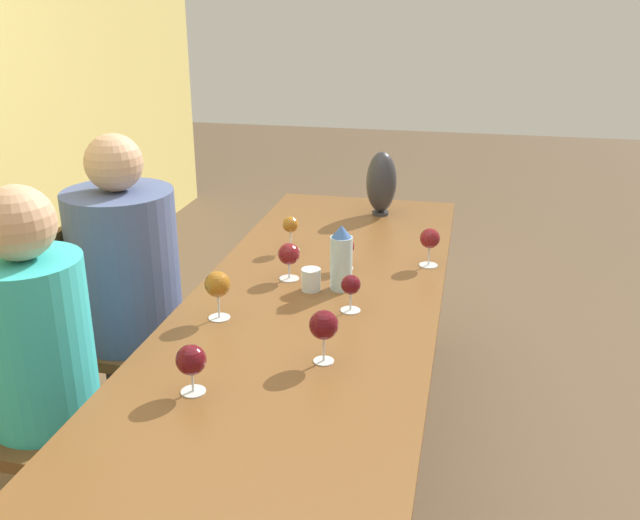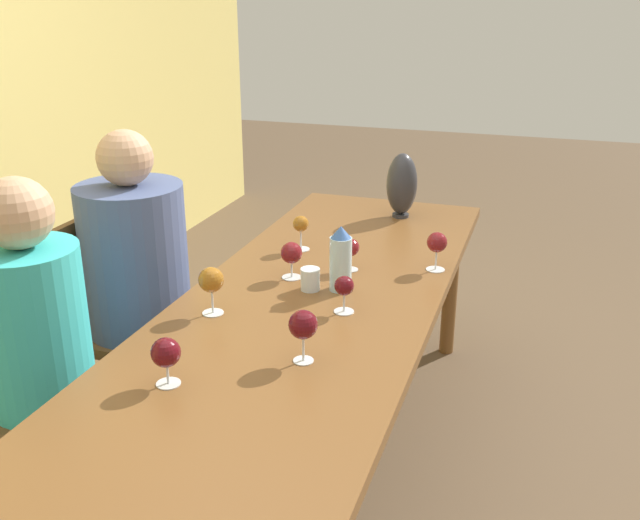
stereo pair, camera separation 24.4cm
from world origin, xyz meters
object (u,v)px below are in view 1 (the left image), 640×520
object	(u,v)px
wine_glass_3	(290,226)
wine_glass_5	(346,247)
water_bottle	(341,258)
person_far	(131,291)
water_tumbler	(311,280)
wine_glass_6	(430,239)
wine_glass_0	(218,285)
person_near	(44,365)
chair_far	(115,328)
wine_glass_1	(351,286)
vase	(381,182)
wine_glass_4	(289,255)
wine_glass_7	(191,361)
wine_glass_2	(324,326)
chair_near	(27,408)

from	to	relation	value
wine_glass_3	wine_glass_5	distance (m)	0.29
water_bottle	person_far	world-z (taller)	person_far
water_tumbler	wine_glass_3	world-z (taller)	wine_glass_3
wine_glass_3	wine_glass_6	bearing A→B (deg)	-95.26
wine_glass_0	person_near	bearing A→B (deg)	120.21
water_tumbler	wine_glass_0	world-z (taller)	wine_glass_0
chair_far	person_far	xyz separation A→B (m)	(-0.00, -0.08, 0.16)
wine_glass_1	vase	bearing A→B (deg)	2.46
water_tumbler	person_far	distance (m)	0.70
water_tumbler	person_near	xyz separation A→B (m)	(-0.55, 0.69, -0.12)
wine_glass_3	wine_glass_5	xyz separation A→B (m)	(-0.15, -0.25, -0.02)
wine_glass_3	wine_glass_4	distance (m)	0.30
wine_glass_1	wine_glass_6	size ratio (longest dim) A/B	0.85
wine_glass_7	person_near	distance (m)	0.59
vase	person_far	bearing A→B (deg)	138.11
wine_glass_2	person_near	distance (m)	0.86
water_bottle	wine_glass_7	bearing A→B (deg)	161.57
water_bottle	water_tumbler	distance (m)	0.13
chair_near	chair_far	size ratio (longest dim) A/B	1.00
wine_glass_5	person_near	bearing A→B (deg)	134.79
wine_glass_4	wine_glass_7	distance (m)	0.79
wine_glass_2	chair_far	size ratio (longest dim) A/B	0.17
wine_glass_3	wine_glass_5	world-z (taller)	wine_glass_3
wine_glass_5	chair_near	distance (m)	1.19
wine_glass_7	person_far	world-z (taller)	person_far
vase	water_tumbler	bearing A→B (deg)	172.81
chair_far	water_bottle	bearing A→B (deg)	-89.32
vase	wine_glass_2	size ratio (longest dim) A/B	1.90
wine_glass_6	person_near	bearing A→B (deg)	128.94
person_far	water_bottle	bearing A→B (deg)	-89.24
wine_glass_4	chair_near	distance (m)	0.98
chair_near	chair_far	xyz separation A→B (m)	(0.57, 0.00, 0.00)
water_bottle	wine_glass_4	distance (m)	0.20
wine_glass_3	person_near	world-z (taller)	person_near
water_tumbler	chair_near	world-z (taller)	chair_near
wine_glass_0	person_near	distance (m)	0.56
wine_glass_4	chair_far	size ratio (longest dim) A/B	0.15
wine_glass_0	wine_glass_3	distance (m)	0.65
wine_glass_6	wine_glass_3	bearing A→B (deg)	84.74
water_bottle	wine_glass_4	xyz separation A→B (m)	(0.05, 0.20, -0.02)
vase	wine_glass_1	xyz separation A→B (m)	(-1.06, -0.05, -0.06)
water_bottle	vase	size ratio (longest dim) A/B	0.79
wine_glass_1	wine_glass_5	xyz separation A→B (m)	(0.36, 0.08, -0.00)
wine_glass_0	wine_glass_3	xyz separation A→B (m)	(0.65, -0.07, -0.01)
wine_glass_0	wine_glass_4	world-z (taller)	wine_glass_0
wine_glass_2	wine_glass_0	bearing A→B (deg)	61.79
wine_glass_2	chair_near	world-z (taller)	chair_near
wine_glass_1	person_far	distance (m)	0.88
wine_glass_3	chair_far	world-z (taller)	chair_far
wine_glass_1	chair_far	size ratio (longest dim) A/B	0.14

